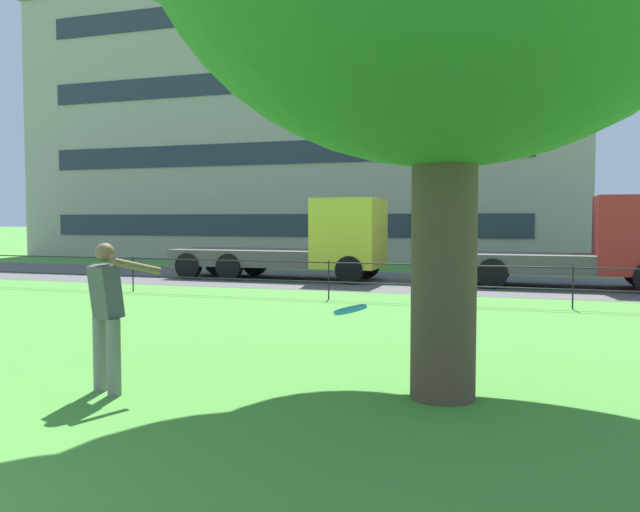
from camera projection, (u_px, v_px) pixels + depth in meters
name	position (u px, v px, depth m)	size (l,w,h in m)	color
street_strip	(377.00, 281.00, 21.89)	(80.00, 7.08, 0.01)	#565454
park_fence	(329.00, 273.00, 16.76)	(35.21, 0.04, 1.00)	black
person_thrower	(107.00, 312.00, 7.69)	(0.72, 0.70, 1.78)	slate
frisbee	(350.00, 310.00, 5.17)	(0.31, 0.31, 0.09)	#2DB2C6
flatbed_truck_center	(308.00, 244.00, 22.26)	(7.30, 2.42, 2.75)	yellow
flatbed_truck_far_right	(579.00, 247.00, 19.55)	(7.31, 2.44, 2.75)	#B22323
apartment_building_background	(316.00, 131.00, 38.89)	(30.01, 14.76, 14.59)	#ADA393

